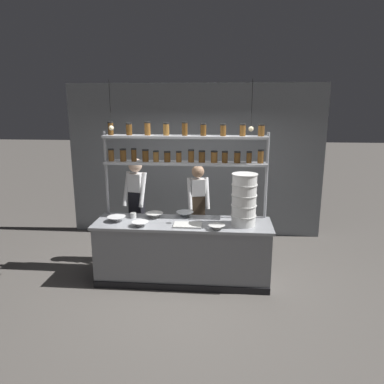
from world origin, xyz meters
The scene contains 15 objects.
ground_plane centered at (0.00, 0.00, 0.00)m, with size 40.00×40.00×0.00m, color #5B5651.
back_wall centered at (0.00, 2.13, 1.50)m, with size 5.01×0.12×2.99m, color gray.
prep_counter centered at (0.00, 0.00, 0.46)m, with size 2.61×0.76×0.92m.
spice_shelf_unit centered at (0.00, 0.33, 1.89)m, with size 2.49×0.28×2.36m.
chef_left centered at (-0.84, 0.63, 1.03)m, with size 0.40×0.33×1.76m.
chef_center centered at (0.17, 0.80, 0.94)m, with size 0.40×0.33×1.64m.
container_stack centered at (0.88, -0.05, 1.30)m, with size 0.37×0.37×0.75m.
cutting_board centered at (0.09, -0.16, 0.93)m, with size 0.40×0.26×0.02m.
prep_bowl_near_left centered at (-0.98, -0.05, 0.96)m, with size 0.27×0.27×0.08m.
prep_bowl_center_front centered at (0.51, -0.27, 0.95)m, with size 0.23×0.23×0.06m.
prep_bowl_center_back centered at (-0.46, 0.18, 0.96)m, with size 0.27×0.27×0.07m.
prep_bowl_near_right centered at (-0.58, -0.23, 0.95)m, with size 0.25×0.25×0.07m.
prep_bowl_far_left centered at (0.00, 0.28, 0.96)m, with size 0.27×0.27×0.08m.
serving_cup_front centered at (-0.77, 0.13, 0.96)m, with size 0.09×0.09×0.08m.
pendant_light_row centered at (-0.03, 0.00, 2.32)m, with size 2.02×0.07×0.69m.
Camera 1 is at (0.60, -5.21, 2.66)m, focal length 35.00 mm.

